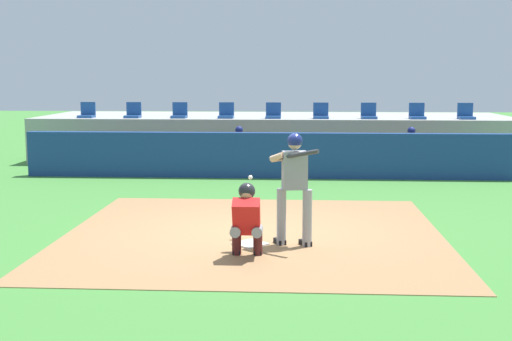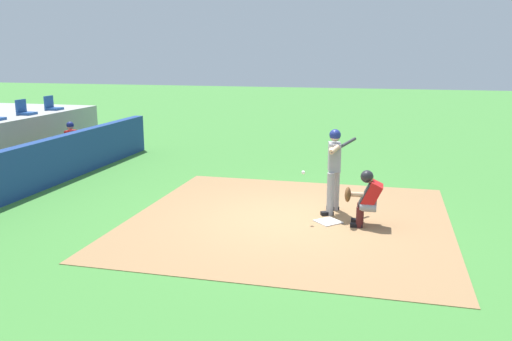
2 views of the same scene
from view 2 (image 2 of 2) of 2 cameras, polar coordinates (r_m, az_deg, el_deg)
The scene contains 9 objects.
ground_plane at distance 10.95m, azimuth 3.57°, elevation -5.31°, with size 80.00×80.00×0.00m, color #428438.
dirt_infield at distance 10.95m, azimuth 3.57°, elevation -5.28°, with size 6.40×6.40×0.01m, color #9E754C.
home_plate at distance 10.83m, azimuth 7.75°, elevation -5.47°, with size 0.44×0.44×0.02m, color white.
batter_at_plate at distance 11.23m, azimuth 8.39°, elevation 0.52°, with size 0.78×0.66×1.80m.
catcher_crouched at distance 10.61m, azimuth 11.70°, elevation -2.71°, with size 0.48×1.60×1.13m.
dugout_wall at distance 13.51m, azimuth -24.61°, elevation -0.34°, with size 13.00×0.30×1.20m, color navy.
dugout_player_1 at distance 17.06m, azimuth -18.86°, elevation 2.90°, with size 0.49×0.70×1.30m.
stadium_seat_7 at distance 18.50m, azimuth -23.61°, elevation 5.93°, with size 0.46×0.46×0.48m.
stadium_seat_8 at distance 19.66m, azimuth -21.06°, elevation 6.49°, with size 0.46×0.46×0.48m.
Camera 2 is at (-10.24, -1.86, 3.39)m, focal length 37.23 mm.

